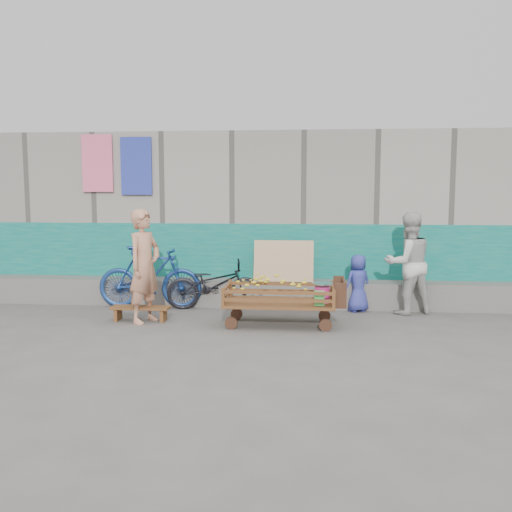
# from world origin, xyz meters

# --- Properties ---
(ground) EXTENTS (80.00, 80.00, 0.00)m
(ground) POSITION_xyz_m (0.00, 0.00, 0.00)
(ground) COLOR #4F4D48
(ground) RESTS_ON ground
(building_wall) EXTENTS (12.00, 3.50, 3.00)m
(building_wall) POSITION_xyz_m (-0.00, 4.05, 1.47)
(building_wall) COLOR gray
(building_wall) RESTS_ON ground
(banana_cart) EXTENTS (1.76, 0.81, 0.75)m
(banana_cart) POSITION_xyz_m (0.27, 0.97, 0.51)
(banana_cart) COLOR brown
(banana_cart) RESTS_ON ground
(bench) EXTENTS (0.89, 0.27, 0.22)m
(bench) POSITION_xyz_m (-1.82, 1.06, 0.16)
(bench) COLOR brown
(bench) RESTS_ON ground
(vendor_man) EXTENTS (0.62, 0.73, 1.70)m
(vendor_man) POSITION_xyz_m (-1.72, 1.00, 0.85)
(vendor_man) COLOR tan
(vendor_man) RESTS_ON ground
(woman) EXTENTS (0.95, 0.84, 1.64)m
(woman) POSITION_xyz_m (2.31, 1.98, 0.82)
(woman) COLOR beige
(woman) RESTS_ON ground
(child) EXTENTS (0.55, 0.49, 0.94)m
(child) POSITION_xyz_m (1.53, 2.05, 0.47)
(child) COLOR #313892
(child) RESTS_ON ground
(bicycle_dark) EXTENTS (1.64, 0.80, 0.82)m
(bicycle_dark) POSITION_xyz_m (-0.86, 2.05, 0.41)
(bicycle_dark) COLOR black
(bicycle_dark) RESTS_ON ground
(bicycle_blue) EXTENTS (1.77, 0.56, 1.05)m
(bicycle_blue) POSITION_xyz_m (-1.94, 2.02, 0.53)
(bicycle_blue) COLOR navy
(bicycle_blue) RESTS_ON ground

